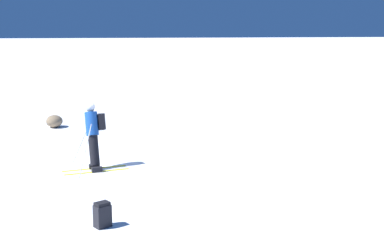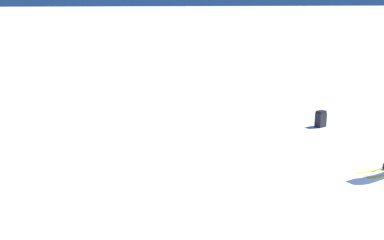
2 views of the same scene
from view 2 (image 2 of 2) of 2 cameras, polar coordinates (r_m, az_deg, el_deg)
The scene contains 1 object.
spare_backpack at distance 16.55m, azimuth 13.57°, elevation 0.10°, with size 0.35×0.37×0.50m.
Camera 2 is at (-9.97, 5.91, 3.96)m, focal length 50.00 mm.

